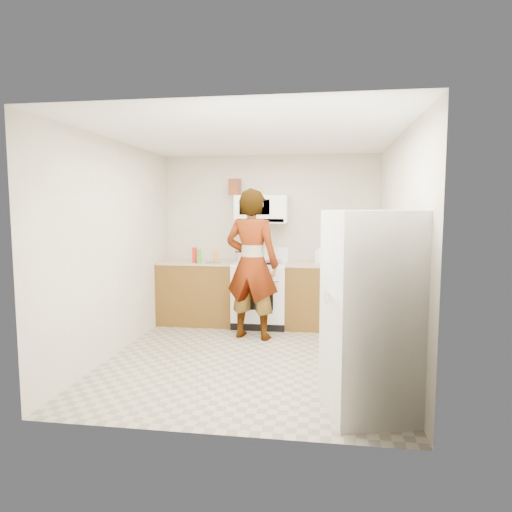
% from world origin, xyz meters
% --- Properties ---
extents(floor, '(3.60, 3.60, 0.00)m').
position_xyz_m(floor, '(0.00, 0.00, 0.00)').
color(floor, gray).
rests_on(floor, ground).
extents(back_wall, '(3.20, 0.02, 2.50)m').
position_xyz_m(back_wall, '(0.00, 1.79, 1.25)').
color(back_wall, beige).
rests_on(back_wall, floor).
extents(right_wall, '(0.02, 3.60, 2.50)m').
position_xyz_m(right_wall, '(1.59, 0.00, 1.25)').
color(right_wall, beige).
rests_on(right_wall, floor).
extents(cabinet_left, '(1.12, 0.62, 0.90)m').
position_xyz_m(cabinet_left, '(-1.04, 1.49, 0.45)').
color(cabinet_left, brown).
rests_on(cabinet_left, floor).
extents(counter_left, '(1.14, 0.64, 0.03)m').
position_xyz_m(counter_left, '(-1.04, 1.49, 0.92)').
color(counter_left, tan).
rests_on(counter_left, cabinet_left).
extents(cabinet_right, '(0.80, 0.62, 0.90)m').
position_xyz_m(cabinet_right, '(0.68, 1.49, 0.45)').
color(cabinet_right, brown).
rests_on(cabinet_right, floor).
extents(counter_right, '(0.82, 0.64, 0.03)m').
position_xyz_m(counter_right, '(0.68, 1.49, 0.92)').
color(counter_right, tan).
rests_on(counter_right, cabinet_right).
extents(gas_range, '(0.76, 0.65, 1.13)m').
position_xyz_m(gas_range, '(-0.10, 1.48, 0.49)').
color(gas_range, white).
rests_on(gas_range, floor).
extents(microwave, '(0.76, 0.38, 0.40)m').
position_xyz_m(microwave, '(-0.10, 1.61, 1.70)').
color(microwave, white).
rests_on(microwave, back_wall).
extents(person, '(0.80, 0.61, 1.97)m').
position_xyz_m(person, '(-0.12, 0.82, 0.98)').
color(person, tan).
rests_on(person, floor).
extents(fridge, '(0.85, 0.85, 1.70)m').
position_xyz_m(fridge, '(1.21, -1.24, 0.85)').
color(fridge, silver).
rests_on(fridge, floor).
extents(kettle, '(0.19, 0.19, 0.18)m').
position_xyz_m(kettle, '(0.75, 1.60, 1.02)').
color(kettle, white).
rests_on(kettle, counter_right).
extents(jug, '(0.17, 0.17, 0.24)m').
position_xyz_m(jug, '(-0.50, 1.59, 2.02)').
color(jug, maroon).
rests_on(jug, microwave).
extents(saucepan, '(0.28, 0.28, 0.13)m').
position_xyz_m(saucepan, '(-0.25, 1.66, 1.02)').
color(saucepan, silver).
rests_on(saucepan, gas_range).
extents(tray, '(0.25, 0.17, 0.05)m').
position_xyz_m(tray, '(0.11, 1.37, 0.96)').
color(tray, silver).
rests_on(tray, gas_range).
extents(bottle_spray, '(0.08, 0.08, 0.22)m').
position_xyz_m(bottle_spray, '(-1.02, 1.25, 1.05)').
color(bottle_spray, red).
rests_on(bottle_spray, counter_left).
extents(bottle_hot_sauce, '(0.07, 0.07, 0.17)m').
position_xyz_m(bottle_hot_sauce, '(-0.74, 1.36, 1.02)').
color(bottle_hot_sauce, orange).
rests_on(bottle_hot_sauce, counter_left).
extents(bottle_green_cap, '(0.08, 0.08, 0.20)m').
position_xyz_m(bottle_green_cap, '(-0.94, 1.19, 1.03)').
color(bottle_green_cap, green).
rests_on(bottle_green_cap, counter_left).
extents(pot_lid, '(0.27, 0.27, 0.01)m').
position_xyz_m(pot_lid, '(-0.76, 1.32, 0.94)').
color(pot_lid, white).
rests_on(pot_lid, counter_left).
extents(broom, '(0.28, 0.19, 1.43)m').
position_xyz_m(broom, '(1.53, 0.68, 0.73)').
color(broom, white).
rests_on(broom, floor).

